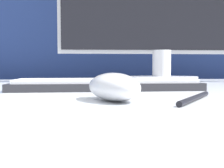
% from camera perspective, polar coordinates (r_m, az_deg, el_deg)
% --- Properties ---
extents(partition_panel, '(5.00, 0.03, 1.29)m').
position_cam_1_polar(partition_panel, '(1.25, -1.55, -2.76)').
color(partition_panel, navy).
rests_on(partition_panel, ground_plane).
extents(computer_mouse_near, '(0.10, 0.13, 0.04)m').
position_cam_1_polar(computer_mouse_near, '(0.38, 0.33, -0.61)').
color(computer_mouse_near, silver).
rests_on(computer_mouse_near, desk).
extents(keyboard, '(0.41, 0.13, 0.02)m').
position_cam_1_polar(keyboard, '(0.58, -1.26, -0.09)').
color(keyboard, '#28282D').
rests_on(keyboard, desk).
extents(pen, '(0.10, 0.13, 0.01)m').
position_cam_1_polar(pen, '(0.40, 17.59, -2.91)').
color(pen, black).
rests_on(pen, desk).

